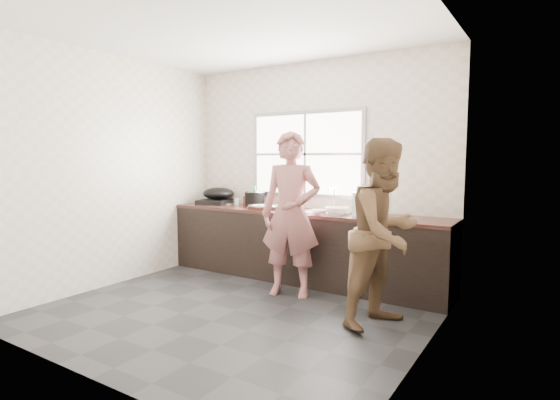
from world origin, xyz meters
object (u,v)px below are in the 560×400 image
Objects in this scene: plate_food at (257,207)px; pot_lid_right at (227,203)px; bottle_brown_short at (286,201)px; dish_rack at (372,205)px; bowl_mince at (262,207)px; bowl_held at (319,211)px; glass_jar at (237,201)px; bottle_brown_tall at (248,199)px; pot_lid_left at (229,203)px; woman at (291,220)px; person_side at (385,233)px; bottle_green at (255,196)px; black_pot at (254,199)px; wok at (218,193)px; cutting_board at (264,207)px; bowl_crabs at (337,212)px; burner at (214,202)px.

pot_lid_right is (-0.66, 0.20, -0.00)m from plate_food.
dish_rack is (1.30, -0.32, 0.05)m from bottle_brown_short.
bowl_mince is 0.38m from bottle_brown_short.
bowl_held is 1.47m from glass_jar.
dish_rack reaches higher than bowl_held.
pot_lid_left is (-0.43, 0.14, -0.09)m from bottle_brown_tall.
person_side reaches higher than woman.
bottle_green is at bearing -11.92° from pot_lid_left.
pot_lid_left is at bearing 167.72° from dish_rack.
pot_lid_left is (-0.49, 0.07, -0.09)m from black_pot.
wok reaches higher than bowl_held.
bowl_mince is 0.79× the size of black_pot.
bowl_held is 0.82m from bottle_brown_short.
bowl_held is at bearing -4.18° from bowl_mince.
bowl_mince is at bearing -111.31° from bottle_brown_short.
bottle_brown_short reaches higher than pot_lid_right.
bowl_crabs is at bearing -2.23° from cutting_board.
pot_lid_right is (-1.82, 0.26, -0.03)m from bowl_crabs.
woman is 1.67m from pot_lid_right.
cutting_board is 0.79m from pot_lid_left.
dish_rack is (0.59, 0.10, 0.10)m from bowl_held.
bowl_mince is at bearing 175.82° from bowl_held.
black_pot is (-0.27, 0.22, 0.07)m from bowl_mince.
woman reaches higher than dish_rack.
glass_jar is (-2.44, 0.99, 0.07)m from person_side.
bottle_brown_tall is (-0.06, -0.06, -0.00)m from black_pot.
pot_lid_left is (0.16, 0.13, -0.02)m from burner.
cutting_board is at bearing -15.74° from pot_lid_right.
bowl_mince is at bearing -33.73° from plate_food.
bowl_held is 0.93× the size of pot_lid_left.
person_side reaches higher than wok.
pot_lid_right reaches higher than pot_lid_left.
wok reaches higher than black_pot.
plate_food is 0.89× the size of bottle_green.
pot_lid_right is (-0.79, 0.29, -0.02)m from bowl_mince.
cutting_board is at bearing -16.95° from pot_lid_left.
bottle_brown_tall is at bearing -17.98° from glass_jar.
woman is 1.00× the size of person_side.
dish_rack is at bearing 1.80° from bowl_crabs.
bowl_crabs is 0.92× the size of pot_lid_left.
bowl_crabs reaches higher than pot_lid_right.
black_pot is 0.50m from pot_lid_left.
dish_rack is at bearing -6.20° from black_pot.
plate_food is 0.55× the size of wok.
pot_lid_right is (-0.53, 0.07, -0.09)m from black_pot.
plate_food is 0.69m from pot_lid_right.
bottle_brown_short is at bearing 64.80° from cutting_board.
glass_jar is at bearing 168.66° from dish_rack.
person_side is at bearing -18.28° from burner.
plate_food is 1.29× the size of bottle_brown_tall.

